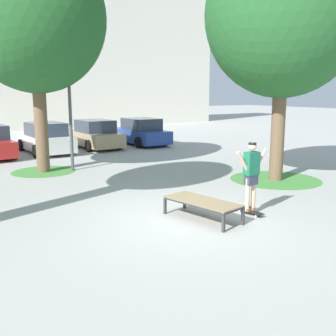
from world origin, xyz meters
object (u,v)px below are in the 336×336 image
(tree_near_right, at_px, (284,14))
(light_post, at_px, (68,68))
(tree_mid_back, at_px, (35,18))
(skateboard, at_px, (250,211))
(car_white, at_px, (46,139))
(skate_box, at_px, (202,202))
(car_blue, at_px, (141,132))
(car_tan, at_px, (94,135))
(skater, at_px, (251,172))

(tree_near_right, xyz_separation_m, light_post, (-5.30, 5.40, -1.59))
(light_post, bearing_deg, tree_mid_back, 160.14)
(tree_mid_back, relative_size, light_post, 1.41)
(skateboard, bearing_deg, car_white, 95.49)
(skate_box, distance_m, car_blue, 13.98)
(skate_box, relative_size, tree_near_right, 0.25)
(car_tan, bearing_deg, car_white, -171.94)
(car_blue, bearing_deg, tree_mid_back, -144.40)
(skateboard, xyz_separation_m, skater, (-0.00, 0.00, 0.99))
(car_white, bearing_deg, skateboard, -84.51)
(skate_box, xyz_separation_m, tree_mid_back, (-1.50, 7.87, 5.13))
(car_white, bearing_deg, tree_near_right, -65.44)
(skater, xyz_separation_m, car_tan, (1.49, 13.35, -0.38))
(car_blue, bearing_deg, car_white, -177.66)
(skate_box, bearing_deg, light_post, 93.74)
(tree_mid_back, bearing_deg, car_blue, 35.60)
(skateboard, height_order, car_blue, car_blue)
(car_tan, xyz_separation_m, car_blue, (2.74, -0.16, 0.00))
(skater, relative_size, car_blue, 0.40)
(car_tan, bearing_deg, car_blue, -3.42)
(car_tan, bearing_deg, tree_near_right, -79.25)
(car_tan, distance_m, light_post, 7.12)
(skate_box, height_order, tree_near_right, tree_near_right)
(tree_mid_back, xyz_separation_m, light_post, (1.01, -0.37, -1.72))
(car_white, bearing_deg, car_blue, 2.34)
(skateboard, bearing_deg, tree_near_right, 34.23)
(skateboard, height_order, car_white, car_white)
(skate_box, distance_m, light_post, 8.26)
(skateboard, relative_size, car_tan, 0.19)
(skate_box, height_order, light_post, light_post)
(skate_box, distance_m, skateboard, 1.32)
(tree_near_right, distance_m, car_blue, 11.77)
(skateboard, distance_m, car_tan, 13.45)
(car_tan, relative_size, light_post, 0.72)
(skate_box, xyz_separation_m, skateboard, (1.24, -0.32, -0.34))
(car_tan, bearing_deg, skater, -96.38)
(car_white, height_order, car_blue, same)
(tree_mid_back, height_order, car_blue, tree_mid_back)
(car_white, height_order, car_tan, same)
(skateboard, xyz_separation_m, car_white, (-1.25, 12.96, 0.61))
(light_post, bearing_deg, skater, -77.55)
(car_tan, height_order, car_blue, same)
(tree_mid_back, distance_m, light_post, 2.03)
(car_white, distance_m, car_tan, 2.77)
(car_white, bearing_deg, skate_box, -89.95)
(skateboard, distance_m, tree_near_right, 6.86)
(skateboard, distance_m, skater, 0.99)
(car_white, relative_size, light_post, 0.73)
(tree_mid_back, relative_size, car_blue, 1.94)
(skate_box, xyz_separation_m, light_post, (-0.49, 7.51, 3.41))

